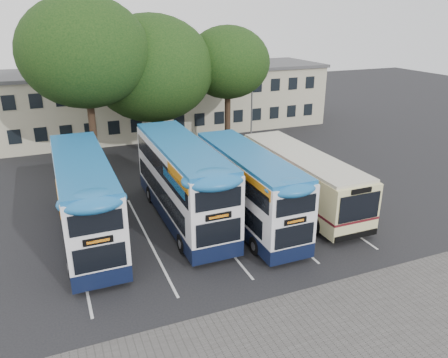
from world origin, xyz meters
name	(u,v)px	position (x,y,z in m)	size (l,w,h in m)	color
ground	(318,258)	(0.00, 0.00, 0.00)	(120.00, 120.00, 0.00)	black
paving_strip	(348,333)	(-2.00, -5.00, 0.01)	(40.00, 6.00, 0.01)	#595654
bay_lines	(210,227)	(-3.75, 5.00, 0.01)	(14.12, 11.00, 0.01)	silver
depot_building	(167,99)	(0.00, 26.99, 3.15)	(32.40, 8.40, 6.20)	beige
lamp_post	(252,86)	(6.00, 19.97, 5.08)	(0.25, 1.05, 9.06)	gray
tree_left	(84,52)	(-8.40, 16.29, 8.71)	(8.80, 8.80, 12.46)	black
tree_mid	(152,69)	(-3.37, 18.49, 7.16)	(9.57, 9.57, 11.23)	black
tree_right	(228,63)	(2.90, 18.29, 7.37)	(6.87, 6.87, 10.31)	black
bus_dd_left	(85,196)	(-10.08, 6.33, 2.45)	(2.58, 10.66, 4.44)	black
bus_dd_mid	(182,179)	(-4.79, 6.59, 2.52)	(2.66, 10.96, 4.57)	black
bus_dd_right	(247,185)	(-1.60, 4.79, 2.31)	(2.44, 10.07, 4.19)	black
bus_single	(300,175)	(2.54, 6.01, 1.87)	(2.81, 11.05, 3.30)	beige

